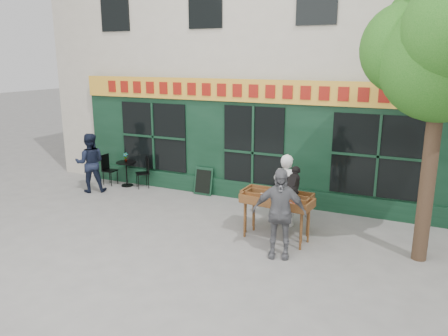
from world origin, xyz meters
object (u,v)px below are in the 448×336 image
at_px(book_cart_right, 277,204).
at_px(book_cart_center, 277,199).
at_px(dog, 292,181).
at_px(man_right, 279,213).
at_px(man_left, 90,163).
at_px(woman, 286,190).
at_px(bistro_table, 126,169).

bearing_deg(book_cart_right, book_cart_center, 113.51).
relative_size(book_cart_center, book_cart_right, 0.98).
distance_m(book_cart_center, dog, 0.59).
distance_m(book_cart_center, man_right, 1.11).
bearing_deg(man_left, dog, 136.59).
bearing_deg(dog, book_cart_right, -135.73).
distance_m(dog, woman, 0.90).
height_order(book_cart_center, book_cart_right, same).
bearing_deg(dog, woman, 118.94).
relative_size(man_right, bistro_table, 2.37).
xyz_separation_m(bistro_table, man_left, (-0.59, -0.90, 0.33)).
relative_size(book_cart_center, man_right, 0.85).
relative_size(woman, book_cart_right, 1.10).
distance_m(woman, man_left, 5.96).
xyz_separation_m(woman, man_left, (-5.96, 0.13, 0.02)).
bearing_deg(man_left, man_right, 128.14).
height_order(dog, man_right, man_right).
relative_size(book_cart_center, bistro_table, 2.01).
height_order(book_cart_center, dog, dog).
xyz_separation_m(book_cart_center, man_right, (0.39, -1.03, 0.08)).
distance_m(man_right, bistro_table, 6.38).
bearing_deg(man_left, book_cart_center, 136.63).
distance_m(woman, bistro_table, 5.48).
bearing_deg(man_right, woman, 89.03).
relative_size(woman, man_left, 0.98).
bearing_deg(book_cart_center, woman, 92.37).
bearing_deg(woman, book_cart_center, 92.37).
relative_size(dog, book_cart_right, 0.39).
height_order(book_cart_right, man_left, man_left).
bearing_deg(woman, bistro_table, -8.49).
xyz_separation_m(man_right, man_left, (-6.35, 1.82, -0.03)).
bearing_deg(dog, man_left, 174.86).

